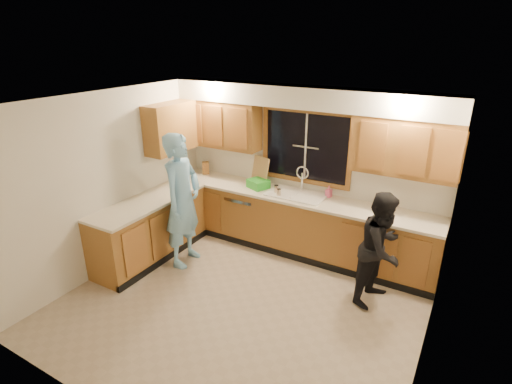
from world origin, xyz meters
TOP-DOWN VIEW (x-y plane):
  - floor at (0.00, 0.00)m, footprint 4.20×4.20m
  - ceiling at (0.00, 0.00)m, footprint 4.20×4.20m
  - wall_back at (0.00, 1.90)m, footprint 4.20×0.00m
  - wall_left at (-2.10, 0.00)m, footprint 0.00×3.80m
  - wall_right at (2.10, 0.00)m, footprint 0.00×3.80m
  - base_cabinets_back at (0.00, 1.60)m, footprint 4.20×0.60m
  - base_cabinets_left at (-1.80, 0.35)m, footprint 0.60×1.90m
  - countertop_back at (0.00, 1.58)m, footprint 4.20×0.63m
  - countertop_left at (-1.79, 0.35)m, footprint 0.63×1.90m
  - upper_cabinets_left at (-1.43, 1.73)m, footprint 1.35×0.33m
  - upper_cabinets_right at (1.43, 1.73)m, footprint 1.35×0.33m
  - upper_cabinets_return at (-1.94, 1.12)m, footprint 0.33×0.90m
  - soffit at (0.00, 1.72)m, footprint 4.20×0.35m
  - window_frame at (0.00, 1.89)m, footprint 1.44×0.03m
  - sink at (0.00, 1.60)m, footprint 0.86×0.52m
  - dishwasher at (-0.85, 1.59)m, footprint 0.60×0.56m
  - stove at (-1.80, -0.22)m, footprint 0.58×0.75m
  - man at (-1.25, 0.49)m, footprint 0.55×0.76m
  - woman at (1.44, 0.97)m, footprint 0.71×0.82m
  - knife_block at (-1.77, 1.74)m, footprint 0.15×0.15m
  - cutting_board at (-0.71, 1.76)m, footprint 0.35×0.22m
  - dish_crate at (-0.65, 1.60)m, footprint 0.37×0.36m
  - soap_bottle at (0.44, 1.78)m, footprint 0.09×0.09m
  - bowl at (1.22, 1.67)m, footprint 0.29×0.29m
  - can_left at (-0.20, 1.42)m, footprint 0.08×0.08m
  - can_right at (-0.29, 1.52)m, footprint 0.10×0.10m

SIDE VIEW (x-z plane):
  - floor at x=0.00m, z-range 0.00..0.00m
  - dishwasher at x=-0.85m, z-range 0.00..0.82m
  - base_cabinets_back at x=0.00m, z-range 0.00..0.88m
  - base_cabinets_left at x=-1.80m, z-range 0.00..0.88m
  - stove at x=-1.80m, z-range 0.00..0.90m
  - woman at x=1.44m, z-range 0.00..1.46m
  - sink at x=0.00m, z-range 0.58..1.15m
  - countertop_back at x=0.00m, z-range 0.88..0.92m
  - countertop_left at x=-1.79m, z-range 0.88..0.92m
  - bowl at x=1.22m, z-range 0.92..0.98m
  - man at x=-1.25m, z-range 0.00..1.95m
  - can_left at x=-0.20m, z-range 0.92..1.04m
  - can_right at x=-0.29m, z-range 0.92..1.05m
  - dish_crate at x=-0.65m, z-range 0.92..1.05m
  - soap_bottle at x=0.44m, z-range 0.92..1.09m
  - knife_block at x=-1.77m, z-range 0.92..1.13m
  - cutting_board at x=-0.71m, z-range 0.92..1.36m
  - wall_back at x=0.00m, z-range -0.85..3.35m
  - wall_left at x=-2.10m, z-range -0.65..3.15m
  - wall_right at x=2.10m, z-range -0.65..3.15m
  - window_frame at x=0.00m, z-range 1.03..2.17m
  - upper_cabinets_left at x=-1.43m, z-range 1.45..2.20m
  - upper_cabinets_right at x=1.43m, z-range 1.45..2.20m
  - upper_cabinets_return at x=-1.94m, z-range 1.45..2.20m
  - soffit at x=0.00m, z-range 2.20..2.50m
  - ceiling at x=0.00m, z-range 2.50..2.50m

